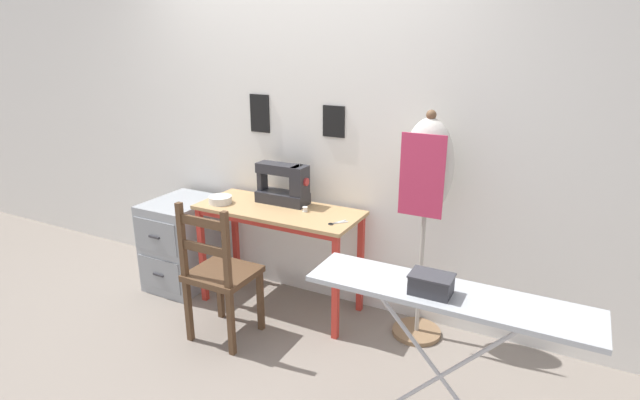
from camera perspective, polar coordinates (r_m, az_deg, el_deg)
The scene contains 12 objects.
ground_plane at distance 3.63m, azimuth -6.54°, elevation -13.44°, with size 14.00×14.00×0.00m, color gray.
wall_back at distance 3.61m, azimuth -2.38°, elevation 8.27°, with size 10.00×0.06×2.55m.
sewing_table at distance 3.51m, azimuth -4.85°, elevation -2.60°, with size 1.17×0.48×0.76m.
sewing_machine at distance 3.55m, azimuth -4.02°, elevation 1.67°, with size 0.39×0.16×0.31m.
fabric_bowl at distance 3.65m, azimuth -11.33°, elevation 0.06°, with size 0.17×0.17×0.05m.
scissors at distance 3.19m, azimuth 1.72°, elevation -2.67°, with size 0.10×0.13×0.01m.
thread_spool_near_machine at distance 3.41m, azimuth -1.72°, elevation -1.06°, with size 0.04×0.04×0.03m.
wooden_chair at distance 3.27m, azimuth -11.37°, elevation -8.37°, with size 0.40×0.38×0.95m.
filing_cabinet at distance 4.09m, azimuth -15.39°, elevation -4.75°, with size 0.43×0.57×0.70m.
dress_form at distance 3.08m, azimuth 12.09°, elevation 2.21°, with size 0.32×0.32×1.49m.
ironing_board at distance 2.28m, azimuth 14.28°, elevation -11.28°, with size 1.24×0.30×0.85m.
storage_box at distance 2.21m, azimuth 12.59°, elevation -9.34°, with size 0.18×0.13×0.09m.
Camera 1 is at (1.78, -2.53, 1.89)m, focal length 28.00 mm.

